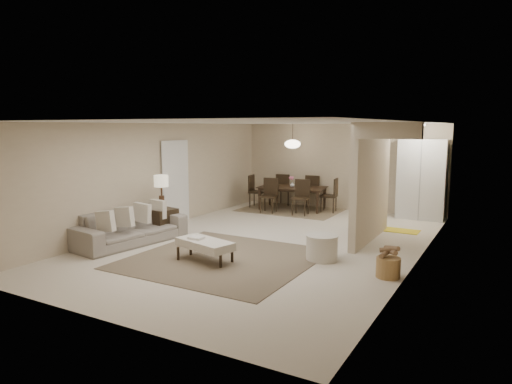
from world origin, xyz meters
The scene contains 22 objects.
floor centered at (0.00, 0.00, 0.00)m, with size 9.00×9.00×0.00m, color beige.
ceiling centered at (0.00, 0.00, 2.50)m, with size 9.00×9.00×0.00m, color white.
back_wall centered at (0.00, 4.50, 1.25)m, with size 6.00×6.00×0.00m, color #BFAC90.
left_wall centered at (-3.00, 0.00, 1.25)m, with size 9.00×9.00×0.00m, color #BFAC90.
right_wall centered at (3.00, 0.00, 1.25)m, with size 9.00×9.00×0.00m, color #BFAC90.
partition centered at (1.80, 1.25, 1.25)m, with size 0.15×2.50×2.50m, color #BFAC90.
doorway centered at (-2.97, 0.60, 1.02)m, with size 0.04×0.90×2.04m, color black.
pantry_cabinet centered at (2.35, 4.15, 1.05)m, with size 1.20×0.55×2.10m, color silver.
flush_light centered at (2.30, 3.20, 2.46)m, with size 0.44×0.44×0.05m, color white.
living_rug centered at (-0.14, -1.51, 0.01)m, with size 3.20×3.20×0.01m, color brown.
sofa centered at (-2.45, -1.51, 0.35)m, with size 0.93×2.38×0.70m, color gray.
ottoman_bench centered at (-0.34, -1.81, 0.32)m, with size 1.21×0.78×0.40m.
side_table centered at (-2.40, -0.57, 0.30)m, with size 0.54×0.54×0.59m, color black.
table_lamp centered at (-2.40, -0.57, 1.15)m, with size 0.32×0.32×0.76m.
round_pouf centered at (1.46, -0.67, 0.23)m, with size 0.59×0.59×0.46m, color beige.
wicker_basket centered at (2.75, -1.07, 0.16)m, with size 0.39×0.39×0.33m, color olive.
dining_rug centered at (-1.17, 3.70, 0.01)m, with size 2.80×2.10×0.01m, color #7B654C.
dining_table centered at (-1.17, 3.70, 0.34)m, with size 1.91×1.07×0.67m, color black.
dining_chairs centered at (-1.17, 3.70, 0.49)m, with size 2.65×2.05×0.97m.
vase centered at (-1.17, 3.70, 0.74)m, with size 0.14×0.14×0.14m, color white.
yellow_mat centered at (2.20, 2.43, 0.01)m, with size 0.85×0.52×0.01m, color yellow.
pendant_light centered at (-1.17, 3.70, 1.92)m, with size 0.46×0.46×0.71m.
Camera 1 is at (4.37, -8.31, 2.42)m, focal length 32.00 mm.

